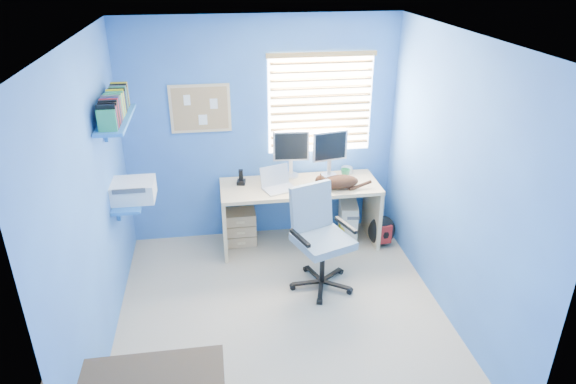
{
  "coord_description": "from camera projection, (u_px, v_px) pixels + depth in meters",
  "views": [
    {
      "loc": [
        -0.52,
        -3.79,
        3.07
      ],
      "look_at": [
        0.15,
        0.65,
        0.95
      ],
      "focal_mm": 32.0,
      "sensor_mm": 36.0,
      "label": 1
    }
  ],
  "objects": [
    {
      "name": "floor",
      "position": [
        283.0,
        315.0,
        4.77
      ],
      "size": [
        3.0,
        3.2,
        0.0
      ],
      "primitive_type": "cube",
      "color": "tan",
      "rests_on": "ground"
    },
    {
      "name": "corkboard",
      "position": [
        200.0,
        109.0,
        5.43
      ],
      "size": [
        0.64,
        0.02,
        0.52
      ],
      "color": "tan",
      "rests_on": "ground"
    },
    {
      "name": "monitor_left",
      "position": [
        291.0,
        154.0,
        5.72
      ],
      "size": [
        0.41,
        0.15,
        0.54
      ],
      "primitive_type": "cube",
      "rotation": [
        0.0,
        0.0,
        -0.08
      ],
      "color": "silver",
      "rests_on": "desk"
    },
    {
      "name": "laptop",
      "position": [
        279.0,
        180.0,
        5.46
      ],
      "size": [
        0.4,
        0.35,
        0.22
      ],
      "primitive_type": "cube",
      "rotation": [
        0.0,
        0.0,
        0.33
      ],
      "color": "silver",
      "rests_on": "desk"
    },
    {
      "name": "cat",
      "position": [
        340.0,
        182.0,
        5.52
      ],
      "size": [
        0.44,
        0.29,
        0.14
      ],
      "primitive_type": "ellipsoid",
      "rotation": [
        0.0,
        0.0,
        -0.22
      ],
      "color": "black",
      "rests_on": "desk"
    },
    {
      "name": "window_blinds",
      "position": [
        321.0,
        104.0,
        5.59
      ],
      "size": [
        1.15,
        0.05,
        1.1
      ],
      "color": "white",
      "rests_on": "ground"
    },
    {
      "name": "office_chair",
      "position": [
        320.0,
        251.0,
        5.06
      ],
      "size": [
        0.77,
        0.77,
        1.03
      ],
      "color": "black",
      "rests_on": "floor"
    },
    {
      "name": "mug",
      "position": [
        345.0,
        173.0,
        5.78
      ],
      "size": [
        0.1,
        0.09,
        0.1
      ],
      "primitive_type": "imported",
      "color": "#278851",
      "rests_on": "desk"
    },
    {
      "name": "wall_front",
      "position": [
        322.0,
        318.0,
        2.8
      ],
      "size": [
        3.0,
        0.01,
        2.5
      ],
      "primitive_type": "cube",
      "color": "#3761B1",
      "rests_on": "ground"
    },
    {
      "name": "wall_left",
      "position": [
        93.0,
        206.0,
        4.03
      ],
      "size": [
        0.01,
        3.2,
        2.5
      ],
      "primitive_type": "cube",
      "color": "#3761B1",
      "rests_on": "ground"
    },
    {
      "name": "yellow_book",
      "position": [
        340.0,
        236.0,
        5.83
      ],
      "size": [
        0.03,
        0.17,
        0.24
      ],
      "primitive_type": "cube",
      "color": "yellow",
      "rests_on": "floor"
    },
    {
      "name": "cd_spindle",
      "position": [
        347.0,
        170.0,
        5.91
      ],
      "size": [
        0.13,
        0.13,
        0.07
      ],
      "primitive_type": "cylinder",
      "color": "silver",
      "rests_on": "desk"
    },
    {
      "name": "desk",
      "position": [
        300.0,
        215.0,
        5.78
      ],
      "size": [
        1.74,
        0.65,
        0.74
      ],
      "primitive_type": "cube",
      "color": "tan",
      "rests_on": "floor"
    },
    {
      "name": "wall_right",
      "position": [
        453.0,
        182.0,
        4.44
      ],
      "size": [
        0.01,
        3.2,
        2.5
      ],
      "primitive_type": "cube",
      "color": "#3761B1",
      "rests_on": "ground"
    },
    {
      "name": "backpack",
      "position": [
        382.0,
        231.0,
        5.83
      ],
      "size": [
        0.33,
        0.26,
        0.37
      ],
      "primitive_type": "ellipsoid",
      "rotation": [
        0.0,
        0.0,
        0.09
      ],
      "color": "black",
      "rests_on": "floor"
    },
    {
      "name": "drawer_boxes",
      "position": [
        240.0,
        227.0,
        5.87
      ],
      "size": [
        0.35,
        0.28,
        0.41
      ],
      "primitive_type": "cube",
      "color": "tan",
      "rests_on": "floor"
    },
    {
      "name": "phone",
      "position": [
        241.0,
        177.0,
        5.61
      ],
      "size": [
        0.11,
        0.12,
        0.17
      ],
      "primitive_type": "cube",
      "rotation": [
        0.0,
        0.0,
        -0.18
      ],
      "color": "black",
      "rests_on": "desk"
    },
    {
      "name": "wall_shelves",
      "position": [
        122.0,
        150.0,
        4.64
      ],
      "size": [
        0.42,
        0.9,
        1.05
      ],
      "color": "blue",
      "rests_on": "ground"
    },
    {
      "name": "tower_pc",
      "position": [
        348.0,
        219.0,
        5.99
      ],
      "size": [
        0.26,
        0.47,
        0.45
      ],
      "primitive_type": "cube",
      "rotation": [
        0.0,
        0.0,
        -0.17
      ],
      "color": "beige",
      "rests_on": "floor"
    },
    {
      "name": "ceiling",
      "position": [
        281.0,
        37.0,
        3.7
      ],
      "size": [
        3.0,
        3.2,
        0.0
      ],
      "primitive_type": "cube",
      "color": "white",
      "rests_on": "wall_back"
    },
    {
      "name": "wall_back",
      "position": [
        262.0,
        132.0,
        5.66
      ],
      "size": [
        3.0,
        0.01,
        2.5
      ],
      "primitive_type": "cube",
      "color": "#3761B1",
      "rests_on": "ground"
    },
    {
      "name": "monitor_right",
      "position": [
        330.0,
        154.0,
        5.72
      ],
      "size": [
        0.42,
        0.19,
        0.54
      ],
      "primitive_type": "cube",
      "rotation": [
        0.0,
        0.0,
        0.19
      ],
      "color": "silver",
      "rests_on": "desk"
    }
  ]
}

